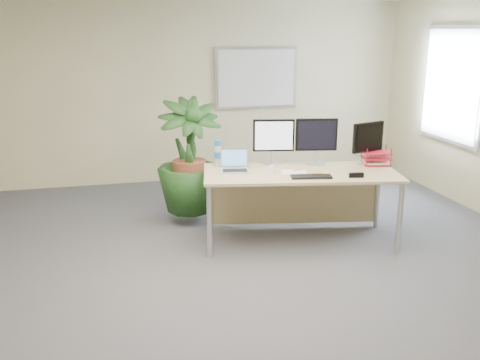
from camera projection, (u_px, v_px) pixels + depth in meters
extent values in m
plane|color=#49494F|center=(243.00, 300.00, 4.64)|extent=(8.00, 8.00, 0.00)
cube|color=beige|center=(179.00, 93.00, 8.01)|extent=(7.00, 0.04, 2.70)
cube|color=#BBBCC0|center=(256.00, 78.00, 8.20)|extent=(1.30, 0.03, 0.95)
cube|color=silver|center=(257.00, 78.00, 8.19)|extent=(1.20, 0.01, 0.85)
cube|color=#BBBCC0|center=(452.00, 85.00, 7.16)|extent=(0.03, 1.30, 1.55)
cube|color=white|center=(451.00, 85.00, 7.16)|extent=(0.01, 1.20, 1.45)
cube|color=tan|center=(301.00, 173.00, 5.74)|extent=(2.20, 1.24, 0.03)
cube|color=tan|center=(294.00, 197.00, 6.24)|extent=(1.94, 0.38, 0.65)
cylinder|color=#BCBBC0|center=(209.00, 222.00, 5.42)|extent=(0.05, 0.05, 0.77)
cylinder|color=#BCBBC0|center=(400.00, 218.00, 5.53)|extent=(0.05, 0.05, 0.77)
cylinder|color=#BCBBC0|center=(209.00, 199.00, 6.17)|extent=(0.05, 0.05, 0.77)
cylinder|color=#BCBBC0|center=(377.00, 196.00, 6.27)|extent=(0.05, 0.05, 0.77)
imported|color=#153A16|center=(189.00, 162.00, 6.33)|extent=(0.95, 0.95, 1.50)
cylinder|color=#BCBBC0|center=(273.00, 164.00, 6.04)|extent=(0.21, 0.21, 0.02)
cylinder|color=#BCBBC0|center=(273.00, 157.00, 6.02)|extent=(0.04, 0.04, 0.13)
cube|color=black|center=(274.00, 135.00, 5.95)|extent=(0.46, 0.13, 0.36)
cube|color=silver|center=(274.00, 136.00, 5.92)|extent=(0.41, 0.08, 0.31)
cylinder|color=#BCBBC0|center=(315.00, 163.00, 6.05)|extent=(0.21, 0.21, 0.02)
cylinder|color=#BCBBC0|center=(316.00, 157.00, 6.03)|extent=(0.04, 0.04, 0.13)
cube|color=black|center=(316.00, 135.00, 5.96)|extent=(0.47, 0.13, 0.36)
cube|color=black|center=(317.00, 135.00, 5.94)|extent=(0.42, 0.08, 0.32)
cylinder|color=#BCBBC0|center=(366.00, 163.00, 6.05)|extent=(0.20, 0.20, 0.02)
cylinder|color=#BCBBC0|center=(367.00, 157.00, 6.03)|extent=(0.04, 0.04, 0.12)
cube|color=black|center=(368.00, 137.00, 5.97)|extent=(0.42, 0.17, 0.33)
cube|color=black|center=(370.00, 137.00, 5.95)|extent=(0.37, 0.13, 0.29)
cube|color=silver|center=(235.00, 171.00, 5.73)|extent=(0.34, 0.27, 0.02)
cube|color=black|center=(235.00, 170.00, 5.72)|extent=(0.28, 0.19, 0.00)
cube|color=silver|center=(234.00, 158.00, 5.83)|extent=(0.32, 0.11, 0.20)
cube|color=#5093CD|center=(234.00, 158.00, 5.82)|extent=(0.28, 0.09, 0.17)
cube|color=black|center=(311.00, 177.00, 5.49)|extent=(0.44, 0.21, 0.02)
cylinder|color=white|center=(272.00, 169.00, 5.66)|extent=(0.07, 0.07, 0.08)
torus|color=white|center=(268.00, 170.00, 5.65)|extent=(0.06, 0.02, 0.06)
cube|color=white|center=(294.00, 172.00, 5.68)|extent=(0.29, 0.24, 0.01)
cylinder|color=orange|center=(299.00, 169.00, 5.75)|extent=(0.13, 0.03, 0.01)
cylinder|color=yellow|center=(318.00, 173.00, 5.66)|extent=(0.11, 0.05, 0.02)
cylinder|color=silver|center=(218.00, 156.00, 5.94)|extent=(0.07, 0.07, 0.23)
cylinder|color=blue|center=(218.00, 143.00, 5.90)|extent=(0.07, 0.07, 0.06)
cylinder|color=blue|center=(218.00, 155.00, 5.94)|extent=(0.08, 0.08, 0.07)
cube|color=red|center=(376.00, 163.00, 6.03)|extent=(0.34, 0.28, 0.01)
cube|color=red|center=(376.00, 158.00, 6.01)|extent=(0.34, 0.28, 0.01)
cube|color=red|center=(377.00, 152.00, 6.00)|extent=(0.34, 0.28, 0.01)
cube|color=white|center=(376.00, 162.00, 6.03)|extent=(0.30, 0.25, 0.02)
cube|color=black|center=(356.00, 175.00, 5.50)|extent=(0.15, 0.07, 0.05)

